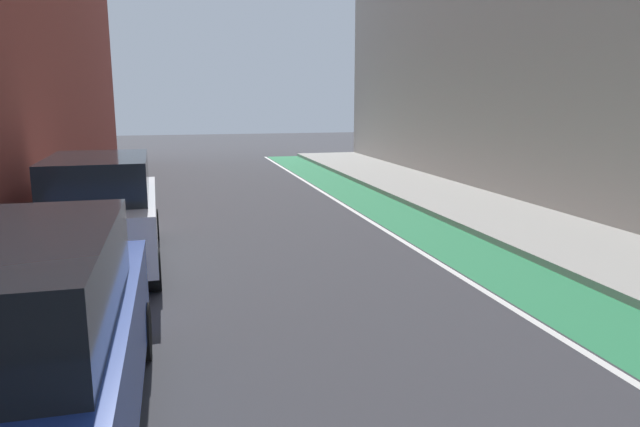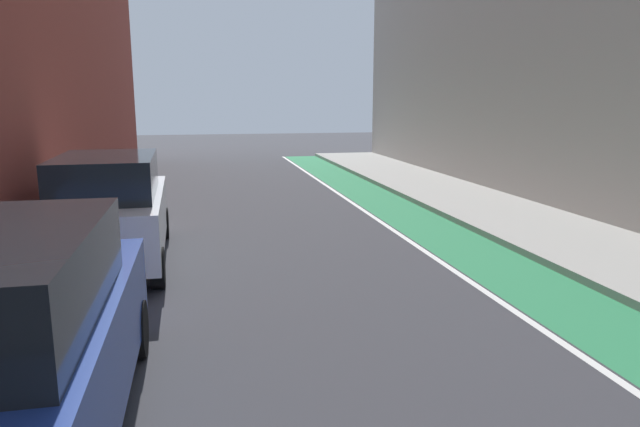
# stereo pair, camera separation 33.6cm
# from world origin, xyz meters

# --- Properties ---
(ground_plane) EXTENTS (81.58, 81.58, 0.00)m
(ground_plane) POSITION_xyz_m (0.00, 14.54, 0.00)
(ground_plane) COLOR #38383D
(bike_lane_paint) EXTENTS (1.60, 37.08, 0.00)m
(bike_lane_paint) POSITION_xyz_m (3.51, 16.54, 0.00)
(bike_lane_paint) COLOR #2D8451
(bike_lane_paint) RESTS_ON ground
(lane_divider_stripe) EXTENTS (0.12, 37.08, 0.00)m
(lane_divider_stripe) POSITION_xyz_m (2.61, 16.54, 0.00)
(lane_divider_stripe) COLOR white
(lane_divider_stripe) RESTS_ON ground
(sidewalk_right) EXTENTS (3.11, 37.08, 0.14)m
(sidewalk_right) POSITION_xyz_m (5.86, 16.54, 0.07)
(sidewalk_right) COLOR #A8A59E
(sidewalk_right) RESTS_ON ground
(parked_suv_blue) EXTENTS (1.86, 4.66, 1.98)m
(parked_suv_blue) POSITION_xyz_m (-3.26, 10.25, 1.02)
(parked_suv_blue) COLOR navy
(parked_suv_blue) RESTS_ON ground
(parked_suv_white) EXTENTS (2.00, 4.56, 1.98)m
(parked_suv_white) POSITION_xyz_m (-3.26, 16.19, 1.02)
(parked_suv_white) COLOR silver
(parked_suv_white) RESTS_ON ground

